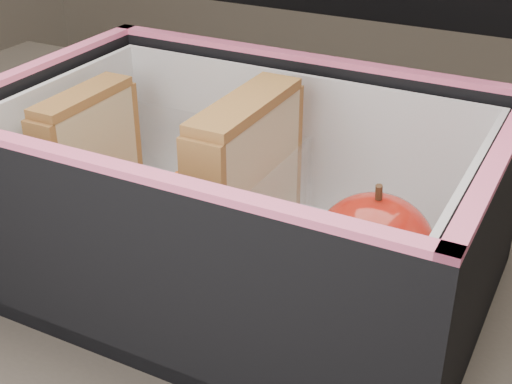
# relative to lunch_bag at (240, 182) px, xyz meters

# --- Properties ---
(lunch_bag) EXTENTS (0.33, 0.36, 0.29)m
(lunch_bag) POSITION_rel_lunch_bag_xyz_m (0.00, 0.00, 0.00)
(lunch_bag) COLOR black
(lunch_bag) RESTS_ON kitchen_table
(plastic_tub) EXTENTS (0.17, 0.12, 0.07)m
(plastic_tub) POSITION_rel_lunch_bag_xyz_m (-0.06, -0.00, -0.02)
(plastic_tub) COLOR white
(plastic_tub) RESTS_ON lunch_bag
(sandwich_left) EXTENTS (0.02, 0.09, 0.10)m
(sandwich_left) POSITION_rel_lunch_bag_xyz_m (-0.12, -0.00, -0.01)
(sandwich_left) COLOR tan
(sandwich_left) RESTS_ON plastic_tub
(sandwich_right) EXTENTS (0.03, 0.10, 0.11)m
(sandwich_right) POSITION_rel_lunch_bag_xyz_m (0.01, -0.00, 0.00)
(sandwich_right) COLOR tan
(sandwich_right) RESTS_ON plastic_tub
(carrot_sticks) EXTENTS (0.05, 0.14, 0.03)m
(carrot_sticks) POSITION_rel_lunch_bag_xyz_m (-0.06, -0.01, -0.04)
(carrot_sticks) COLOR #D15B09
(carrot_sticks) RESTS_ON plastic_tub
(paper_napkin) EXTENTS (0.08, 0.08, 0.01)m
(paper_napkin) POSITION_rel_lunch_bag_xyz_m (0.09, -0.01, -0.05)
(paper_napkin) COLOR white
(paper_napkin) RESTS_ON lunch_bag
(red_apple) EXTENTS (0.08, 0.08, 0.08)m
(red_apple) POSITION_rel_lunch_bag_xyz_m (0.10, -0.01, -0.02)
(red_apple) COLOR #970501
(red_apple) RESTS_ON paper_napkin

